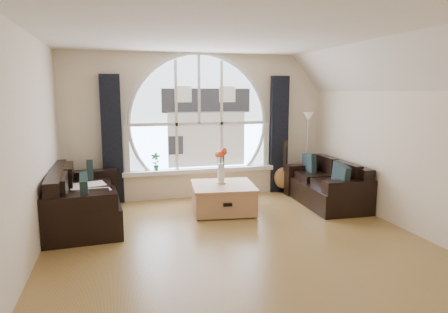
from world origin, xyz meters
TOP-DOWN VIEW (x-y plane):
  - ground at (0.00, 0.00)m, footprint 5.00×5.50m
  - ceiling at (0.00, 0.00)m, footprint 5.00×5.50m
  - wall_back at (0.00, 2.75)m, footprint 5.00×0.01m
  - wall_front at (0.00, -2.75)m, footprint 5.00×0.01m
  - wall_left at (-2.50, 0.00)m, footprint 0.01×5.50m
  - wall_right at (2.50, 0.00)m, footprint 0.01×5.50m
  - attic_slope at (2.20, 0.00)m, footprint 0.92×5.50m
  - arched_window at (0.00, 2.72)m, footprint 2.60×0.06m
  - window_sill at (0.00, 2.65)m, footprint 2.90×0.22m
  - window_frame at (0.00, 2.69)m, footprint 2.76×0.08m
  - neighbor_house at (0.15, 2.71)m, footprint 1.70×0.02m
  - curtain_left at (-1.60, 2.63)m, footprint 0.35×0.12m
  - curtain_right at (1.60, 2.63)m, footprint 0.35×0.12m
  - sofa_left at (-2.02, 1.51)m, footprint 1.09×1.98m
  - sofa_right at (2.06, 1.54)m, footprint 0.93×1.74m
  - coffee_chest at (0.17, 1.59)m, footprint 1.13×1.13m
  - throw_blanket at (-1.96, 1.61)m, footprint 0.69×0.69m
  - vase_flowers at (0.16, 1.66)m, footprint 0.24×0.24m
  - floor_lamp at (2.12, 2.41)m, footprint 0.24×0.24m
  - guitar at (1.65, 2.50)m, footprint 0.42×0.36m
  - potted_plant at (-0.84, 2.65)m, footprint 0.20×0.16m

SIDE VIEW (x-z plane):
  - ground at x=0.00m, z-range -0.01..0.01m
  - coffee_chest at x=0.17m, z-range 0.00..0.50m
  - sofa_left at x=-2.02m, z-range -0.03..0.83m
  - sofa_right at x=2.06m, z-range 0.02..0.78m
  - throw_blanket at x=-1.96m, z-range 0.45..0.55m
  - window_sill at x=0.00m, z-range 0.47..0.55m
  - guitar at x=1.65m, z-range 0.00..1.06m
  - potted_plant at x=-0.84m, z-range 0.55..0.88m
  - floor_lamp at x=2.12m, z-range 0.00..1.60m
  - vase_flowers at x=0.16m, z-range 0.50..1.20m
  - curtain_left at x=-1.60m, z-range 0.00..2.30m
  - curtain_right at x=1.60m, z-range 0.00..2.30m
  - wall_back at x=0.00m, z-range 0.00..2.70m
  - wall_front at x=0.00m, z-range 0.00..2.70m
  - wall_left at x=-2.50m, z-range 0.00..2.70m
  - wall_right at x=2.50m, z-range 0.00..2.70m
  - neighbor_house at x=0.15m, z-range 0.75..2.25m
  - arched_window at x=0.00m, z-range 0.55..2.70m
  - window_frame at x=0.00m, z-range 0.55..2.70m
  - attic_slope at x=2.20m, z-range 1.99..2.71m
  - ceiling at x=0.00m, z-range 2.70..2.71m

